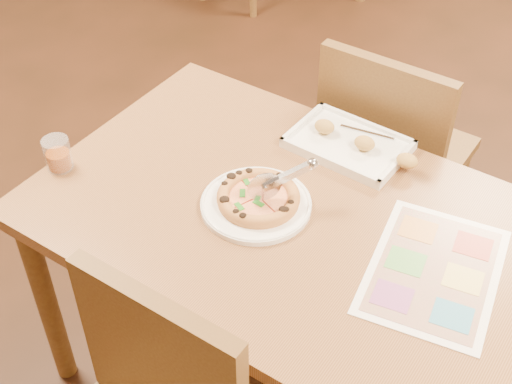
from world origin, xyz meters
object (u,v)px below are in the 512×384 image
Objects in this scene: plate at (256,204)px; appetizer_tray at (351,145)px; chair_far at (389,141)px; dining_table at (290,238)px; glass_tumbler at (58,155)px; pizza at (258,198)px; menu at (434,271)px; pizza_cutter at (280,180)px.

appetizer_tray is at bearing 75.55° from plate.
chair_far is 0.33m from appetizer_tray.
dining_table is 0.13m from plate.
pizza is at bearing 18.12° from glass_tumbler.
menu is at bearing -37.98° from appetizer_tray.
dining_table is 0.18m from pizza_cutter.
pizza_cutter is 1.52× the size of glass_tumbler.
chair_far reaches higher than pizza.
pizza is (-0.09, -0.02, 0.11)m from dining_table.
chair_far is 0.65m from plate.
dining_table is 2.77× the size of chair_far.
pizza_cutter is (0.04, 0.03, 0.06)m from pizza.
appetizer_tray reaches higher than menu.
chair_far reaches higher than pizza_cutter.
glass_tumbler reaches higher than plate.
pizza_cutter reaches higher than dining_table.
menu is at bearing 6.00° from plate.
pizza is 0.56m from glass_tumbler.
pizza_cutter is (0.05, 0.04, 0.08)m from plate.
chair_far is (-0.00, 0.60, -0.07)m from dining_table.
pizza is at bearing -168.02° from dining_table.
pizza_cutter reaches higher than appetizer_tray.
plate is 2.06× the size of pizza_cutter.
glass_tumbler reaches higher than appetizer_tray.
chair_far is 5.21× the size of glass_tumbler.
pizza is (-0.09, -0.62, 0.18)m from chair_far.
appetizer_tray reaches higher than dining_table.
dining_table is at bearing -90.11° from appetizer_tray.
pizza_cutter is 0.43m from menu.
menu is at bearing -48.64° from pizza_cutter.
glass_tumbler is at bearing -162.71° from dining_table.
dining_table is 0.39m from menu.
chair_far is 0.64m from pizza_cutter.
plate is 0.35m from appetizer_tray.
plate is 0.10m from pizza_cutter.
chair_far is 1.17× the size of menu.
plate is at bearing -105.46° from pizza.
appetizer_tray is (0.00, 0.32, 0.10)m from dining_table.
dining_table is at bearing -176.51° from menu.
pizza_cutter is 0.34× the size of menu.
dining_table is 0.14m from pizza.
pizza is 0.46m from menu.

